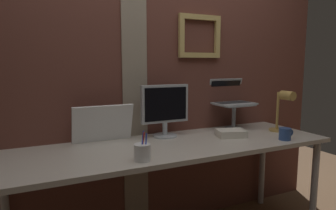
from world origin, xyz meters
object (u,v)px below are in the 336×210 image
desk_lamp (283,107)px  pen_cup (142,152)px  laptop (229,97)px  monitor (165,107)px  coffee_mug (285,134)px  whiteboard_panel (103,124)px

desk_lamp → pen_cup: 1.25m
laptop → desk_lamp: 0.43m
monitor → laptop: size_ratio=1.18×
monitor → coffee_mug: size_ratio=3.23×
laptop → coffee_mug: 0.57m
desk_lamp → pen_cup: desk_lamp is taller
laptop → desk_lamp: size_ratio=0.99×
whiteboard_panel → pen_cup: 0.51m
monitor → whiteboard_panel: size_ratio=0.93×
pen_cup → coffee_mug: 1.07m
laptop → whiteboard_panel: bearing=-178.5°
monitor → pen_cup: size_ratio=2.24×
pen_cup → monitor: bearing=52.7°
pen_cup → coffee_mug: (1.07, 0.00, -0.01)m
laptop → whiteboard_panel: 1.08m
whiteboard_panel → coffee_mug: 1.27m
monitor → whiteboard_panel: bearing=174.8°
desk_lamp → coffee_mug: bearing=-131.2°
coffee_mug → pen_cup: bearing=-180.0°
pen_cup → coffee_mug: pen_cup is taller
monitor → coffee_mug: bearing=-31.8°
pen_cup → whiteboard_panel: bearing=102.0°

